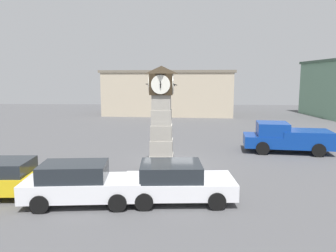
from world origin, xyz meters
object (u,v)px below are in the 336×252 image
Objects in this scene: bollard_near_tower at (191,176)px; car_near_tower at (81,183)px; car_by_building at (177,181)px; car_navy_sedan at (8,178)px; pickup_truck at (287,137)px; clock_tower at (161,118)px; bollard_mid_row at (159,178)px.

car_near_tower is (-4.10, -2.00, 0.26)m from bollard_near_tower.
car_navy_sedan is at bearing 178.66° from car_by_building.
bollard_near_tower is 9.29m from pickup_truck.
clock_tower is at bearing 117.12° from bollard_near_tower.
clock_tower reaches higher than bollard_mid_row.
bollard_mid_row is 0.16× the size of pickup_truck.
pickup_truck is (10.19, 8.99, 0.16)m from car_near_tower.
car_near_tower reaches higher than bollard_near_tower.
bollard_mid_row is 0.22× the size of car_navy_sedan.
car_navy_sedan is 3.15m from car_near_tower.
car_navy_sedan is (-5.73, -4.19, -1.85)m from clock_tower.
clock_tower reaches higher than car_by_building.
car_navy_sedan is at bearing -169.30° from bollard_near_tower.
bollard_mid_row is 1.46m from car_by_building.
clock_tower reaches higher than bollard_near_tower.
car_near_tower is at bearing -11.78° from car_navy_sedan.
car_by_building is at bearing -111.41° from bollard_near_tower.
car_navy_sedan is (-5.86, -1.08, 0.28)m from bollard_mid_row.
pickup_truck is at bearing 44.42° from bollard_mid_row.
pickup_truck is at bearing 32.16° from car_navy_sedan.
bollard_near_tower is at bearing -131.08° from pickup_truck.
pickup_truck reaches higher than car_navy_sedan.
car_by_building is (-0.59, -1.51, 0.23)m from bollard_near_tower.
car_navy_sedan is 6.59m from car_by_building.
pickup_truck is at bearing 51.81° from car_by_building.
car_near_tower is at bearing -153.97° from bollard_near_tower.
clock_tower is 1.23× the size of car_by_building.
clock_tower is at bearing 36.13° from car_navy_sedan.
clock_tower is at bearing 61.26° from car_near_tower.
car_near_tower is at bearing -148.19° from bollard_mid_row.
car_navy_sedan is 0.92× the size of car_near_tower.
car_near_tower is at bearing -118.74° from clock_tower.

